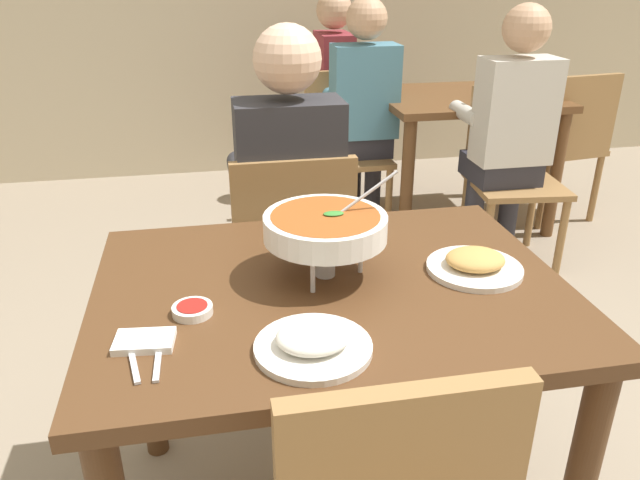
{
  "coord_description": "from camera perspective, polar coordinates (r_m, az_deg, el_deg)",
  "views": [
    {
      "loc": [
        -0.27,
        -1.29,
        1.49
      ],
      "look_at": [
        0.0,
        0.15,
        0.82
      ],
      "focal_mm": 34.62,
      "sensor_mm": 36.0,
      "label": 1
    }
  ],
  "objects": [
    {
      "name": "sauce_dish",
      "position": [
        1.4,
        -11.71,
        -6.31
      ],
      "size": [
        0.09,
        0.09,
        0.02
      ],
      "color": "white",
      "rests_on": "dining_table_main"
    },
    {
      "name": "spoon_utensil",
      "position": [
        1.28,
        -14.7,
        -10.28
      ],
      "size": [
        0.01,
        0.17,
        0.01
      ],
      "primitive_type": "cube",
      "rotation": [
        0.0,
        0.0,
        -0.02
      ],
      "color": "silver",
      "rests_on": "dining_table_main"
    },
    {
      "name": "chair_bg_right",
      "position": [
        3.37,
        17.26,
        6.61
      ],
      "size": [
        0.48,
        0.48,
        0.9
      ],
      "color": "olive",
      "rests_on": "ground_plane"
    },
    {
      "name": "rice_plate",
      "position": [
        1.25,
        -0.64,
        -9.42
      ],
      "size": [
        0.24,
        0.24,
        0.06
      ],
      "color": "white",
      "rests_on": "dining_table_main"
    },
    {
      "name": "chair_bg_corner",
      "position": [
        3.98,
        21.88,
        8.65
      ],
      "size": [
        0.5,
        0.5,
        0.9
      ],
      "color": "olive",
      "rests_on": "ground_plane"
    },
    {
      "name": "dining_table_main",
      "position": [
        1.56,
        1.04,
        -8.09
      ],
      "size": [
        1.14,
        0.85,
        0.77
      ],
      "color": "#51331C",
      "rests_on": "ground_plane"
    },
    {
      "name": "chair_bg_middle",
      "position": [
        3.66,
        2.24,
        9.1
      ],
      "size": [
        0.46,
        0.46,
        0.9
      ],
      "color": "olive",
      "rests_on": "ground_plane"
    },
    {
      "name": "diner_main",
      "position": [
        2.18,
        -2.92,
        4.62
      ],
      "size": [
        0.4,
        0.45,
        1.31
      ],
      "color": "#2D2D38",
      "rests_on": "ground_plane"
    },
    {
      "name": "appetizer_plate",
      "position": [
        1.59,
        14.18,
        -2.22
      ],
      "size": [
        0.24,
        0.24,
        0.06
      ],
      "color": "white",
      "rests_on": "dining_table_main"
    },
    {
      "name": "chair_diner_main",
      "position": [
        2.24,
        -2.68,
        -1.34
      ],
      "size": [
        0.44,
        0.44,
        0.9
      ],
      "color": "olive",
      "rests_on": "ground_plane"
    },
    {
      "name": "chair_bg_left",
      "position": [
        4.15,
        3.13,
        10.94
      ],
      "size": [
        0.48,
        0.48,
        0.9
      ],
      "color": "olive",
      "rests_on": "ground_plane"
    },
    {
      "name": "patron_bg_middle",
      "position": [
        3.55,
        3.94,
        12.49
      ],
      "size": [
        0.4,
        0.45,
        1.31
      ],
      "color": "#2D2D38",
      "rests_on": "ground_plane"
    },
    {
      "name": "fork_utensil",
      "position": [
        1.29,
        -16.95,
        -10.41
      ],
      "size": [
        0.04,
        0.17,
        0.01
      ],
      "primitive_type": "cube",
      "rotation": [
        0.0,
        0.0,
        0.19
      ],
      "color": "silver",
      "rests_on": "dining_table_main"
    },
    {
      "name": "dining_table_far",
      "position": [
        3.77,
        13.11,
        10.86
      ],
      "size": [
        1.0,
        0.8,
        0.77
      ],
      "color": "brown",
      "rests_on": "ground_plane"
    },
    {
      "name": "patron_bg_right",
      "position": [
        3.21,
        17.14,
        10.16
      ],
      "size": [
        0.4,
        0.45,
        1.31
      ],
      "color": "#2D2D38",
      "rests_on": "ground_plane"
    },
    {
      "name": "napkin_folded",
      "position": [
        1.32,
        -15.92,
        -8.99
      ],
      "size": [
        0.13,
        0.09,
        0.02
      ],
      "primitive_type": "cube",
      "rotation": [
        0.0,
        0.0,
        -0.11
      ],
      "color": "white",
      "rests_on": "dining_table_main"
    },
    {
      "name": "patron_bg_left",
      "position": [
        4.04,
        1.83,
        14.04
      ],
      "size": [
        0.45,
        0.4,
        1.31
      ],
      "color": "#2D2D38",
      "rests_on": "ground_plane"
    },
    {
      "name": "curry_bowl",
      "position": [
        1.48,
        0.5,
        1.16
      ],
      "size": [
        0.33,
        0.3,
        0.26
      ],
      "color": "silver",
      "rests_on": "dining_table_main"
    }
  ]
}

